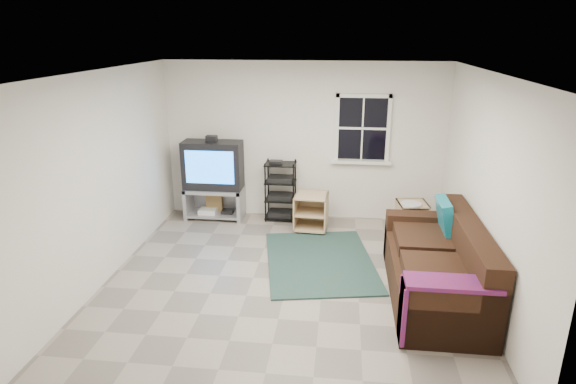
# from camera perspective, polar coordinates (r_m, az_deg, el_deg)

# --- Properties ---
(room) EXTENTS (4.60, 4.62, 4.60)m
(room) POSITION_cam_1_polar(r_m,az_deg,el_deg) (7.89, 8.80, 6.93)
(room) COLOR gray
(room) RESTS_ON ground
(tv_unit) EXTENTS (0.97, 0.48, 1.43)m
(tv_unit) POSITION_cam_1_polar(r_m,az_deg,el_deg) (8.11, -8.83, 2.18)
(tv_unit) COLOR #96979E
(tv_unit) RESTS_ON ground
(av_rack) EXTENTS (0.51, 0.37, 1.01)m
(av_rack) POSITION_cam_1_polar(r_m,az_deg,el_deg) (8.05, -0.89, -0.27)
(av_rack) COLOR black
(av_rack) RESTS_ON ground
(side_table_left) EXTENTS (0.54, 0.54, 0.60)m
(side_table_left) POSITION_cam_1_polar(r_m,az_deg,el_deg) (7.68, 2.81, -2.19)
(side_table_left) COLOR tan
(side_table_left) RESTS_ON ground
(side_table_right) EXTENTS (0.50, 0.51, 0.52)m
(side_table_right) POSITION_cam_1_polar(r_m,az_deg,el_deg) (7.83, 14.37, -2.60)
(side_table_right) COLOR tan
(side_table_right) RESTS_ON ground
(sofa) EXTENTS (0.99, 2.24, 1.02)m
(sofa) POSITION_cam_1_polar(r_m,az_deg,el_deg) (6.03, 17.40, -8.68)
(sofa) COLOR black
(sofa) RESTS_ON ground
(shag_rug) EXTENTS (1.76, 2.19, 0.02)m
(shag_rug) POSITION_cam_1_polar(r_m,az_deg,el_deg) (6.74, 3.79, -8.16)
(shag_rug) COLOR black
(shag_rug) RESTS_ON ground
(paper_bag) EXTENTS (0.28, 0.19, 0.39)m
(paper_bag) POSITION_cam_1_polar(r_m,az_deg,el_deg) (8.42, -8.67, -1.41)
(paper_bag) COLOR olive
(paper_bag) RESTS_ON ground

